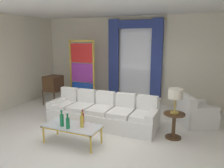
# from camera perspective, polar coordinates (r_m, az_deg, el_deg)

# --- Properties ---
(ground_plane) EXTENTS (16.00, 16.00, 0.00)m
(ground_plane) POSITION_cam_1_polar(r_m,az_deg,el_deg) (5.53, -3.16, -12.53)
(ground_plane) COLOR white
(wall_rear) EXTENTS (8.00, 0.12, 3.00)m
(wall_rear) POSITION_cam_1_polar(r_m,az_deg,el_deg) (7.94, 6.57, 6.06)
(wall_rear) COLOR beige
(wall_rear) RESTS_ON ground
(wall_left) EXTENTS (0.12, 7.00, 3.00)m
(wall_left) POSITION_cam_1_polar(r_m,az_deg,el_deg) (7.86, -25.98, 4.90)
(wall_left) COLOR beige
(wall_left) RESTS_ON ground
(ceiling_slab) EXTENTS (8.00, 7.60, 0.04)m
(ceiling_slab) POSITION_cam_1_polar(r_m,az_deg,el_deg) (5.82, 0.17, 19.11)
(ceiling_slab) COLOR white
(curtained_window) EXTENTS (2.00, 0.17, 2.70)m
(curtained_window) POSITION_cam_1_polar(r_m,az_deg,el_deg) (7.78, 5.78, 7.75)
(curtained_window) COLOR white
(curtained_window) RESTS_ON ground
(couch_white_long) EXTENTS (2.92, 0.93, 0.86)m
(couch_white_long) POSITION_cam_1_polar(r_m,az_deg,el_deg) (6.02, -2.28, -7.34)
(couch_white_long) COLOR white
(couch_white_long) RESTS_ON ground
(coffee_table) EXTENTS (1.25, 0.57, 0.41)m
(coffee_table) POSITION_cam_1_polar(r_m,az_deg,el_deg) (5.01, -10.12, -10.76)
(coffee_table) COLOR silver
(coffee_table) RESTS_ON ground
(bottle_blue_decanter) EXTENTS (0.08, 0.08, 0.36)m
(bottle_blue_decanter) POSITION_cam_1_polar(r_m,az_deg,el_deg) (4.95, -12.68, -8.84)
(bottle_blue_decanter) COLOR #196B3D
(bottle_blue_decanter) RESTS_ON coffee_table
(bottle_crystal_tall) EXTENTS (0.08, 0.08, 0.35)m
(bottle_crystal_tall) POSITION_cam_1_polar(r_m,az_deg,el_deg) (4.82, -7.68, -9.29)
(bottle_crystal_tall) COLOR gold
(bottle_crystal_tall) RESTS_ON coffee_table
(bottle_amber_squat) EXTENTS (0.06, 0.06, 0.32)m
(bottle_amber_squat) POSITION_cam_1_polar(r_m,az_deg,el_deg) (5.02, -7.46, -8.55)
(bottle_amber_squat) COLOR maroon
(bottle_amber_squat) RESTS_ON coffee_table
(bottle_ruby_flask) EXTENTS (0.08, 0.08, 0.33)m
(bottle_ruby_flask) POSITION_cam_1_polar(r_m,az_deg,el_deg) (4.81, -11.23, -9.60)
(bottle_ruby_flask) COLOR #196B3D
(bottle_ruby_flask) RESTS_ON coffee_table
(vintage_tv) EXTENTS (0.62, 0.62, 1.35)m
(vintage_tv) POSITION_cam_1_polar(r_m,az_deg,el_deg) (7.93, -14.74, 0.11)
(vintage_tv) COLOR #472D19
(vintage_tv) RESTS_ON ground
(armchair_white) EXTENTS (1.10, 1.10, 0.80)m
(armchair_white) POSITION_cam_1_polar(r_m,az_deg,el_deg) (6.36, 20.39, -7.23)
(armchair_white) COLOR white
(armchair_white) RESTS_ON ground
(stained_glass_divider) EXTENTS (0.95, 0.05, 2.20)m
(stained_glass_divider) POSITION_cam_1_polar(r_m,az_deg,el_deg) (7.72, -7.63, 2.56)
(stained_glass_divider) COLOR gold
(stained_glass_divider) RESTS_ON ground
(peacock_figurine) EXTENTS (0.44, 0.60, 0.50)m
(peacock_figurine) POSITION_cam_1_polar(r_m,az_deg,el_deg) (7.30, -6.00, -4.68)
(peacock_figurine) COLOR beige
(peacock_figurine) RESTS_ON ground
(round_side_table) EXTENTS (0.48, 0.48, 0.59)m
(round_side_table) POSITION_cam_1_polar(r_m,az_deg,el_deg) (5.37, 15.49, -9.63)
(round_side_table) COLOR #472D19
(round_side_table) RESTS_ON ground
(table_lamp_brass) EXTENTS (0.32, 0.32, 0.57)m
(table_lamp_brass) POSITION_cam_1_polar(r_m,az_deg,el_deg) (5.17, 15.89, -2.65)
(table_lamp_brass) COLOR #B29338
(table_lamp_brass) RESTS_ON round_side_table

